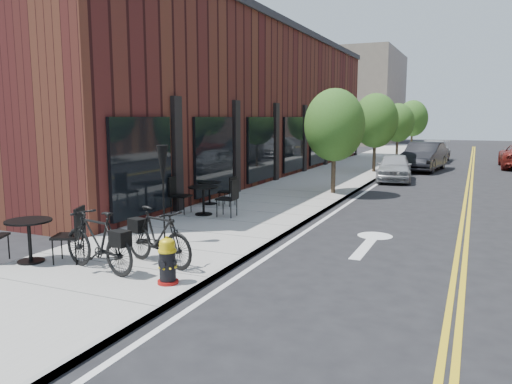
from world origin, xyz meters
The scene contains 18 objects.
ground centered at (0.00, 0.00, 0.00)m, with size 120.00×120.00×0.00m, color black.
sidewalk_near centered at (-2.00, 10.00, 0.06)m, with size 4.00×70.00×0.12m, color #9E9B93.
building_near centered at (-6.50, 14.00, 3.50)m, with size 5.00×28.00×7.00m, color #401614.
bg_building_left centered at (-8.00, 48.00, 5.00)m, with size 8.00×14.00×10.00m, color #726656.
tree_near_a centered at (-0.60, 9.00, 2.60)m, with size 2.20×2.20×3.81m.
tree_near_b centered at (-0.60, 17.00, 2.71)m, with size 2.30×2.30×3.98m.
tree_near_c centered at (-0.60, 25.00, 2.53)m, with size 2.10×2.10×3.67m.
tree_near_d centered at (-0.60, 33.00, 2.79)m, with size 2.40×2.40×4.11m.
fire_hydrant centered at (-0.47, -2.06, 0.50)m, with size 0.39×0.39×0.81m.
bicycle_left centered at (-2.00, -1.99, 0.68)m, with size 0.53×1.88×1.13m, color black.
bicycle_right centered at (-1.24, -1.22, 0.67)m, with size 0.52×1.84×1.10m, color black.
bistro_set_a centered at (-3.60, -2.07, 0.66)m, with size 2.02×1.27×1.08m.
bistro_set_b centered at (-2.90, 3.41, 0.66)m, with size 1.99×0.90×1.06m.
bistro_set_c centered at (-3.60, 5.03, 0.59)m, with size 1.73×0.77×0.93m.
patio_umbrella centered at (-2.07, 0.21, 1.68)m, with size 0.35×0.35×2.18m.
parked_car_a centered at (0.80, 14.41, 0.63)m, with size 1.50×3.72×1.27m, color #9C9FA4.
parked_car_b centered at (1.60, 19.63, 0.78)m, with size 1.64×4.70×1.55m, color black.
parked_car_c centered at (1.60, 25.71, 0.69)m, with size 1.93×4.75×1.38m, color #A9AAAE.
Camera 1 is at (4.14, -8.85, 2.89)m, focal length 35.00 mm.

